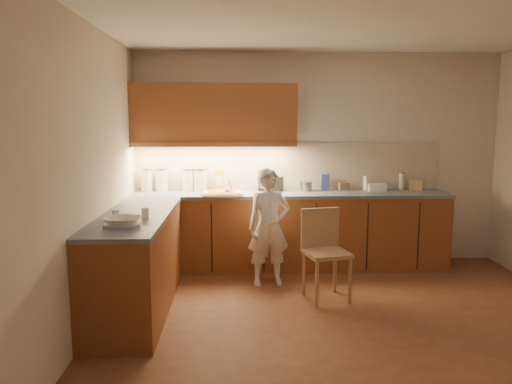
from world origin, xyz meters
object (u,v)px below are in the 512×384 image
pizza_on_board (222,193)px  toaster (271,184)px  child (269,227)px  oil_jug (219,180)px  wooden_chair (324,247)px

pizza_on_board → toaster: 0.67m
child → oil_jug: (-0.56, 0.77, 0.43)m
wooden_chair → pizza_on_board: bearing=126.3°
wooden_chair → oil_jug: (-1.08, 1.20, 0.54)m
oil_jug → toaster: (0.63, -0.00, -0.05)m
pizza_on_board → child: child is taller
pizza_on_board → wooden_chair: 1.42m
pizza_on_board → toaster: pizza_on_board is taller
pizza_on_board → wooden_chair: size_ratio=0.55×
wooden_chair → child: bearing=127.3°
child → toaster: (0.07, 0.77, 0.37)m
pizza_on_board → wooden_chair: bearing=-40.4°
child → toaster: child is taller
child → wooden_chair: (0.53, -0.43, -0.11)m
pizza_on_board → oil_jug: size_ratio=1.60×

